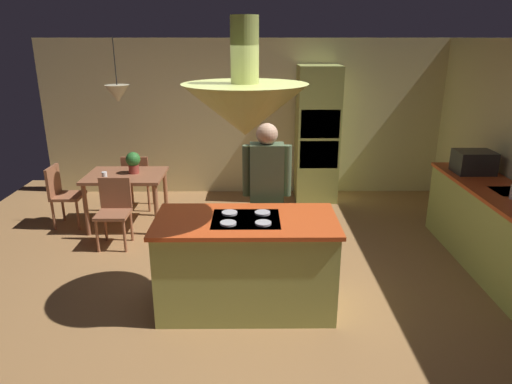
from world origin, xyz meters
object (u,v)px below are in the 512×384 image
object	(u,v)px
chair_at_corner	(62,192)
microwave_on_counter	(474,162)
oven_tower	(317,135)
cup_on_table	(104,175)
potted_plant_on_table	(133,161)
dining_table	(126,181)
kitchen_island	(246,263)
person_at_island	(267,190)
chair_facing_island	(114,207)
chair_by_back_wall	(138,179)

from	to	relation	value
chair_at_corner	microwave_on_counter	bearing A→B (deg)	-95.94
chair_at_corner	microwave_on_counter	world-z (taller)	microwave_on_counter
oven_tower	cup_on_table	distance (m)	3.32
oven_tower	potted_plant_on_table	distance (m)	2.91
dining_table	potted_plant_on_table	size ratio (longest dim) A/B	3.54
kitchen_island	cup_on_table	bearing A→B (deg)	135.39
person_at_island	chair_facing_island	xyz separation A→B (m)	(-1.92, 0.77, -0.49)
kitchen_island	dining_table	world-z (taller)	kitchen_island
potted_plant_on_table	cup_on_table	world-z (taller)	potted_plant_on_table
potted_plant_on_table	chair_at_corner	bearing A→B (deg)	-177.29
kitchen_island	microwave_on_counter	xyz separation A→B (m)	(2.84, 1.53, 0.60)
potted_plant_on_table	microwave_on_counter	bearing A→B (deg)	-7.91
oven_tower	dining_table	xyz separation A→B (m)	(-2.80, -1.14, -0.42)
microwave_on_counter	oven_tower	bearing A→B (deg)	135.50
person_at_island	potted_plant_on_table	bearing A→B (deg)	141.26
microwave_on_counter	cup_on_table	bearing A→B (deg)	175.64
kitchen_island	cup_on_table	distance (m)	2.72
dining_table	chair_facing_island	bearing A→B (deg)	-90.00
chair_by_back_wall	chair_facing_island	bearing A→B (deg)	90.00
potted_plant_on_table	microwave_on_counter	world-z (taller)	microwave_on_counter
chair_by_back_wall	cup_on_table	bearing A→B (deg)	75.02
chair_by_back_wall	chair_at_corner	bearing A→B (deg)	34.60
chair_facing_island	potted_plant_on_table	size ratio (longest dim) A/B	2.90
dining_table	cup_on_table	distance (m)	0.34
oven_tower	person_at_island	world-z (taller)	oven_tower
potted_plant_on_table	cup_on_table	size ratio (longest dim) A/B	3.33
oven_tower	microwave_on_counter	distance (m)	2.44
oven_tower	chair_by_back_wall	bearing A→B (deg)	-169.58
person_at_island	cup_on_table	distance (m)	2.46
oven_tower	kitchen_island	bearing A→B (deg)	-108.74
kitchen_island	chair_facing_island	size ratio (longest dim) A/B	2.00
person_at_island	chair_at_corner	world-z (taller)	person_at_island
chair_facing_island	cup_on_table	distance (m)	0.57
person_at_island	microwave_on_counter	distance (m)	2.75
dining_table	microwave_on_counter	xyz separation A→B (m)	(4.54, -0.57, 0.42)
person_at_island	chair_facing_island	size ratio (longest dim) A/B	1.97
dining_table	chair_by_back_wall	size ratio (longest dim) A/B	1.22
oven_tower	cup_on_table	size ratio (longest dim) A/B	23.92
dining_table	chair_by_back_wall	bearing A→B (deg)	90.00
oven_tower	cup_on_table	world-z (taller)	oven_tower
oven_tower	chair_facing_island	size ratio (longest dim) A/B	2.47
chair_at_corner	potted_plant_on_table	world-z (taller)	potted_plant_on_table
kitchen_island	person_at_island	size ratio (longest dim) A/B	1.01
kitchen_island	dining_table	size ratio (longest dim) A/B	1.63
cup_on_table	chair_at_corner	bearing A→B (deg)	163.52
kitchen_island	chair_at_corner	world-z (taller)	kitchen_island
person_at_island	chair_facing_island	world-z (taller)	person_at_island
cup_on_table	chair_facing_island	bearing A→B (deg)	-62.35
cup_on_table	microwave_on_counter	bearing A→B (deg)	-4.36
potted_plant_on_table	cup_on_table	bearing A→B (deg)	-142.97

